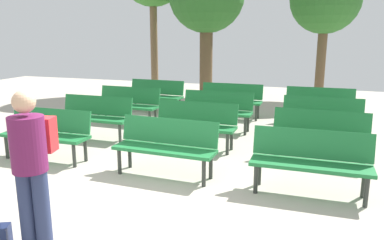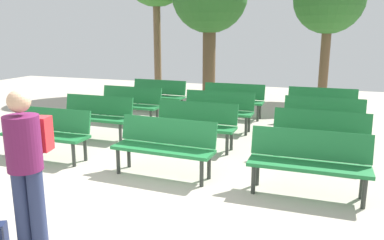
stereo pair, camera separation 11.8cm
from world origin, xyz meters
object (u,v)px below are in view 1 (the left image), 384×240
at_px(bench_r0_c1, 166,144).
at_px(bench_r3_c1, 231,98).
at_px(bench_r2_c2, 322,116).
at_px(visitor_with_backpack, 32,161).
at_px(bench_r3_c2, 320,103).
at_px(bench_r1_c2, 320,133).
at_px(bench_r3_c0, 155,94).
at_px(bench_r0_c0, 47,131).
at_px(bench_r2_c0, 128,103).
at_px(bench_r2_c1, 217,108).
at_px(bench_r1_c0, 95,114).
at_px(bench_r1_c1, 195,122).
at_px(bench_r0_c2, 311,158).

distance_m(bench_r0_c1, bench_r3_c1, 4.37).
xyz_separation_m(bench_r2_c2, visitor_with_backpack, (-2.74, -5.22, 0.43)).
bearing_deg(bench_r3_c2, bench_r1_c2, -89.69).
distance_m(bench_r0_c1, bench_r3_c0, 4.93).
distance_m(bench_r0_c0, bench_r0_c1, 2.27).
bearing_deg(visitor_with_backpack, bench_r3_c1, -106.58).
height_order(bench_r2_c0, bench_r3_c1, same).
bearing_deg(bench_r2_c1, bench_r1_c2, -34.04).
distance_m(bench_r0_c1, bench_r2_c2, 3.68).
height_order(bench_r3_c2, visitor_with_backpack, visitor_with_backpack).
distance_m(bench_r1_c0, bench_r3_c1, 3.64).
bearing_deg(visitor_with_backpack, bench_r1_c1, -108.93).
distance_m(bench_r3_c2, visitor_with_backpack, 7.19).
height_order(bench_r0_c2, visitor_with_backpack, visitor_with_backpack).
bearing_deg(bench_r3_c1, bench_r0_c0, -118.33).
relative_size(bench_r2_c0, visitor_with_backpack, 0.98).
height_order(bench_r2_c1, bench_r3_c2, same).
xyz_separation_m(bench_r0_c0, bench_r0_c2, (4.40, -0.08, 0.00)).
relative_size(bench_r0_c2, bench_r3_c0, 0.99).
relative_size(bench_r2_c1, visitor_with_backpack, 0.97).
bearing_deg(bench_r3_c1, bench_r1_c2, -53.20).
bearing_deg(bench_r2_c2, bench_r0_c0, -147.16).
xyz_separation_m(bench_r2_c1, bench_r3_c2, (2.19, 1.38, 0.00)).
relative_size(bench_r1_c1, bench_r3_c0, 0.99).
xyz_separation_m(bench_r3_c0, bench_r3_c2, (4.37, -0.10, 0.00)).
relative_size(bench_r1_c1, bench_r2_c0, 0.99).
relative_size(bench_r1_c2, bench_r3_c1, 1.01).
relative_size(bench_r2_c2, bench_r3_c2, 1.00).
bearing_deg(bench_r2_c0, bench_r0_c1, -51.42).
bearing_deg(visitor_with_backpack, bench_r2_c0, -83.99).
relative_size(bench_r1_c1, bench_r2_c2, 1.00).
relative_size(bench_r0_c0, bench_r1_c2, 0.99).
height_order(bench_r0_c2, bench_r1_c0, same).
bearing_deg(bench_r2_c2, bench_r3_c2, 93.34).
bearing_deg(bench_r2_c2, bench_r1_c0, -162.13).
xyz_separation_m(bench_r1_c1, visitor_with_backpack, (-0.44, -3.84, 0.43)).
bearing_deg(bench_r1_c2, bench_r3_c0, 147.88).
relative_size(bench_r0_c2, bench_r3_c2, 1.00).
bearing_deg(bench_r2_c0, bench_r2_c1, 1.67).
distance_m(bench_r1_c0, visitor_with_backpack, 4.26).
bearing_deg(bench_r1_c2, bench_r1_c1, -179.69).
bearing_deg(bench_r0_c0, bench_r0_c1, -1.35).
height_order(bench_r1_c1, bench_r2_c1, same).
xyz_separation_m(bench_r2_c2, bench_r3_c0, (-4.43, 1.54, 0.00)).
bearing_deg(bench_r1_c0, bench_r3_c0, 88.15).
height_order(bench_r0_c2, bench_r3_c1, same).
bearing_deg(bench_r3_c0, bench_r3_c2, 0.95).
xyz_separation_m(bench_r3_c0, bench_r3_c1, (2.18, -0.06, 0.00)).
relative_size(bench_r1_c0, bench_r3_c0, 0.99).
relative_size(bench_r2_c0, bench_r3_c0, 1.00).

